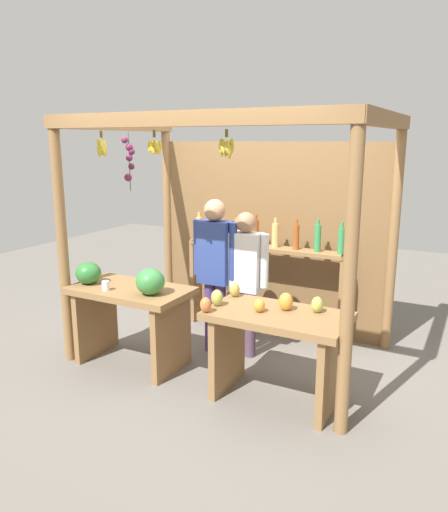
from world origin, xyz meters
name	(u,v)px	position (x,y,z in m)	size (l,w,h in m)	color
ground_plane	(232,353)	(0.00, 0.00, 0.00)	(12.00, 12.00, 0.00)	slate
market_stall	(249,215)	(-0.01, 0.39, 1.37)	(2.83, 1.86, 2.34)	olive
fruit_counter_left	(129,303)	(-0.75, -0.68, 0.62)	(1.18, 0.64, 1.01)	olive
fruit_counter_right	(275,337)	(0.73, -0.66, 0.56)	(1.15, 0.64, 0.91)	olive
bottle_shelf_unit	(265,263)	(0.06, 0.66, 0.81)	(1.81, 0.22, 1.34)	olive
vendor_man	(215,263)	(-0.17, -0.04, 0.94)	(0.48, 0.21, 1.57)	#49336F
vendor_woman	(245,273)	(0.13, 0.02, 0.86)	(0.48, 0.20, 1.46)	#553D52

